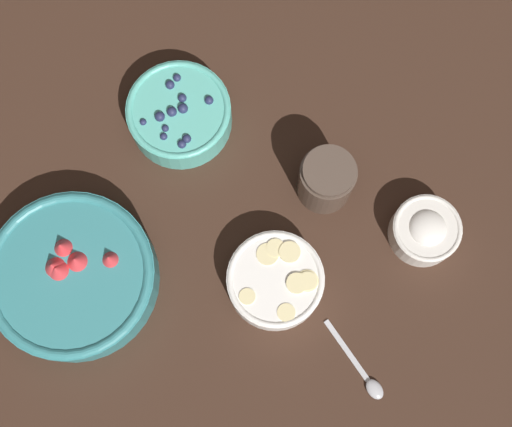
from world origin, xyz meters
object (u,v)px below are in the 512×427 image
Objects in this scene: jar_chocolate at (326,180)px; bowl_blueberries at (179,114)px; bowl_strawberries at (73,276)px; bowl_bananas at (276,280)px; bowl_cream at (425,230)px.

bowl_blueberries is at bearing -5.63° from jar_chocolate.
bowl_blueberries is (-0.05, -0.29, -0.01)m from bowl_strawberries.
bowl_bananas is (-0.23, 0.19, -0.00)m from bowl_blueberries.
jar_chocolate reaches higher than bowl_cream.
bowl_bananas is 1.39× the size of bowl_cream.
bowl_cream is at bearing 174.33° from bowl_blueberries.
bowl_strawberries is at bearing 28.35° from bowl_cream.
bowl_strawberries reaches higher than bowl_blueberries.
bowl_blueberries reaches higher than bowl_bananas.
bowl_cream is 1.07× the size of jar_chocolate.
bowl_cream is (-0.47, -0.25, -0.01)m from bowl_strawberries.
jar_chocolate reaches higher than bowl_strawberries.
bowl_cream is (-0.19, -0.15, -0.00)m from bowl_bananas.
bowl_strawberries is at bearing 80.37° from bowl_blueberries.
jar_chocolate is (-0.02, -0.17, 0.01)m from bowl_bananas.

